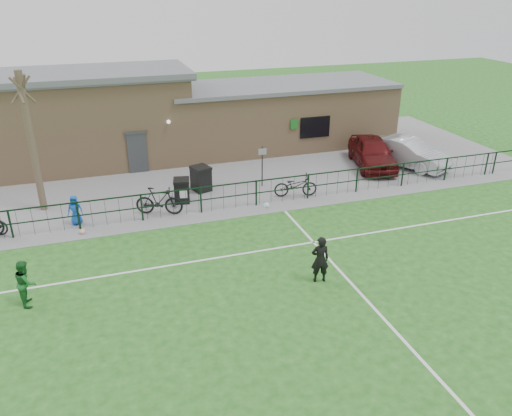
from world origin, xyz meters
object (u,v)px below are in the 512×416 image
object	(u,v)px
sign_post	(262,167)
outfield_player	(26,282)
wheelie_bin_right	(201,179)
bicycle_d	(159,201)
wheelie_bin_left	(182,191)
car_maroon	(372,152)
bicycle_e	(296,186)
ball_ground	(82,232)
bare_tree	(32,144)
spectator_child	(75,210)
car_silver	(407,152)

from	to	relation	value
sign_post	outfield_player	world-z (taller)	sign_post
wheelie_bin_right	bicycle_d	bearing A→B (deg)	-155.29
wheelie_bin_left	outfield_player	distance (m)	8.69
car_maroon	bicycle_e	world-z (taller)	car_maroon
outfield_player	ball_ground	world-z (taller)	outfield_player
sign_post	car_maroon	distance (m)	6.60
bare_tree	spectator_child	distance (m)	3.39
bicycle_e	spectator_child	bearing A→B (deg)	102.00
wheelie_bin_left	ball_ground	xyz separation A→B (m)	(-4.36, -1.93, -0.41)
bare_tree	car_silver	size ratio (longest dim) A/B	1.30
bare_tree	bicycle_e	world-z (taller)	bare_tree
bare_tree	spectator_child	xyz separation A→B (m)	(1.38, -2.01, -2.35)
bicycle_d	ball_ground	xyz separation A→B (m)	(-3.19, -0.90, -0.52)
wheelie_bin_right	car_silver	world-z (taller)	car_silver
spectator_child	outfield_player	distance (m)	5.55
bicycle_d	bicycle_e	bearing A→B (deg)	-68.40
bicycle_d	ball_ground	bearing A→B (deg)	127.16
bicycle_e	outfield_player	xyz separation A→B (m)	(-11.08, -5.30, 0.20)
car_silver	ball_ground	size ratio (longest dim) A/B	20.41
outfield_player	ball_ground	size ratio (longest dim) A/B	6.63
bare_tree	wheelie_bin_left	world-z (taller)	bare_tree
wheelie_bin_left	bicycle_e	bearing A→B (deg)	-0.09
car_maroon	wheelie_bin_left	bearing A→B (deg)	-156.24
sign_post	car_silver	distance (m)	8.38
wheelie_bin_right	ball_ground	world-z (taller)	wheelie_bin_right
ball_ground	bicycle_e	bearing A→B (deg)	5.54
wheelie_bin_left	car_maroon	bearing A→B (deg)	19.42
bare_tree	outfield_player	size ratio (longest dim) A/B	4.01
bare_tree	ball_ground	world-z (taller)	bare_tree
ball_ground	spectator_child	bearing A→B (deg)	101.43
wheelie_bin_right	car_silver	size ratio (longest dim) A/B	0.24
bicycle_e	car_silver	bearing A→B (deg)	-61.98
wheelie_bin_right	bicycle_e	size ratio (longest dim) A/B	0.56
bicycle_e	car_maroon	bearing A→B (deg)	-52.54
bare_tree	outfield_player	world-z (taller)	bare_tree
bare_tree	outfield_player	distance (m)	7.72
sign_post	bicycle_d	xyz separation A→B (m)	(-5.23, -1.72, -0.39)
wheelie_bin_left	car_silver	bearing A→B (deg)	15.83
sign_post	car_silver	world-z (taller)	sign_post
wheelie_bin_left	outfield_player	size ratio (longest dim) A/B	0.67
bicycle_e	ball_ground	bearing A→B (deg)	107.95
bare_tree	wheelie_bin_right	size ratio (longest dim) A/B	5.38
wheelie_bin_right	ball_ground	size ratio (longest dim) A/B	4.94
wheelie_bin_right	spectator_child	size ratio (longest dim) A/B	0.89
ball_ground	car_silver	bearing A→B (deg)	10.01
sign_post	car_silver	xyz separation A→B (m)	(8.37, 0.35, -0.24)
car_maroon	spectator_child	xyz separation A→B (m)	(-15.16, -2.50, -0.17)
sign_post	bicycle_d	world-z (taller)	sign_post
sign_post	wheelie_bin_left	bearing A→B (deg)	-170.39
bare_tree	wheelie_bin_left	bearing A→B (deg)	-10.24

